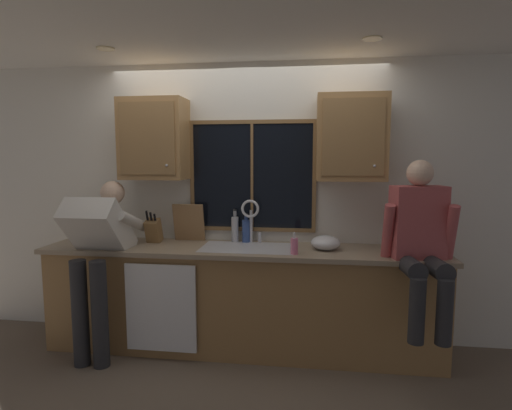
# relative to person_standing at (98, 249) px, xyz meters

# --- Properties ---
(back_wall) EXTENTS (5.79, 0.12, 2.55)m
(back_wall) POSITION_rel_person_standing_xyz_m (1.16, 0.64, 0.34)
(back_wall) COLOR silver
(back_wall) RESTS_ON floor
(ceiling_downlight_left) EXTENTS (0.14, 0.14, 0.01)m
(ceiling_downlight_left) POSITION_rel_person_standing_xyz_m (0.15, -0.02, 1.61)
(ceiling_downlight_left) COLOR #FFEAB2
(ceiling_downlight_right) EXTENTS (0.14, 0.14, 0.01)m
(ceiling_downlight_right) POSITION_rel_person_standing_xyz_m (2.18, -0.02, 1.61)
(ceiling_downlight_right) COLOR #FFEAB2
(window_glass) EXTENTS (1.10, 0.02, 0.95)m
(window_glass) POSITION_rel_person_standing_xyz_m (1.22, 0.57, 0.59)
(window_glass) COLOR black
(window_frame_top) EXTENTS (1.17, 0.02, 0.04)m
(window_frame_top) POSITION_rel_person_standing_xyz_m (1.22, 0.56, 1.08)
(window_frame_top) COLOR brown
(window_frame_bottom) EXTENTS (1.17, 0.02, 0.04)m
(window_frame_bottom) POSITION_rel_person_standing_xyz_m (1.22, 0.56, 0.10)
(window_frame_bottom) COLOR brown
(window_frame_left) EXTENTS (0.03, 0.02, 0.95)m
(window_frame_left) POSITION_rel_person_standing_xyz_m (0.65, 0.56, 0.59)
(window_frame_left) COLOR brown
(window_frame_right) EXTENTS (0.03, 0.02, 0.95)m
(window_frame_right) POSITION_rel_person_standing_xyz_m (1.79, 0.56, 0.59)
(window_frame_right) COLOR brown
(window_mullion_center) EXTENTS (0.02, 0.02, 0.95)m
(window_mullion_center) POSITION_rel_person_standing_xyz_m (1.22, 0.56, 0.59)
(window_mullion_center) COLOR brown
(lower_cabinet_run) EXTENTS (3.39, 0.58, 0.88)m
(lower_cabinet_run) POSITION_rel_person_standing_xyz_m (1.16, 0.29, -0.50)
(lower_cabinet_run) COLOR olive
(lower_cabinet_run) RESTS_ON floor
(countertop) EXTENTS (3.45, 0.62, 0.04)m
(countertop) POSITION_rel_person_standing_xyz_m (1.16, 0.27, -0.04)
(countertop) COLOR gray
(countertop) RESTS_ON lower_cabinet_run
(dishwasher_front) EXTENTS (0.60, 0.02, 0.74)m
(dishwasher_front) POSITION_rel_person_standing_xyz_m (0.54, -0.03, -0.48)
(dishwasher_front) COLOR white
(upper_cabinet_left) EXTENTS (0.58, 0.36, 0.72)m
(upper_cabinet_left) POSITION_rel_person_standing_xyz_m (0.35, 0.41, 0.92)
(upper_cabinet_left) COLOR #A87A47
(upper_cabinet_right) EXTENTS (0.58, 0.36, 0.72)m
(upper_cabinet_right) POSITION_rel_person_standing_xyz_m (2.09, 0.41, 0.92)
(upper_cabinet_right) COLOR #A87A47
(sink) EXTENTS (0.80, 0.46, 0.21)m
(sink) POSITION_rel_person_standing_xyz_m (1.22, 0.28, -0.11)
(sink) COLOR #B7B7BC
(sink) RESTS_ON lower_cabinet_run
(faucet) EXTENTS (0.18, 0.09, 0.40)m
(faucet) POSITION_rel_person_standing_xyz_m (1.23, 0.46, 0.24)
(faucet) COLOR silver
(faucet) RESTS_ON countertop
(person_standing) EXTENTS (0.53, 0.72, 1.49)m
(person_standing) POSITION_rel_person_standing_xyz_m (0.00, 0.00, 0.00)
(person_standing) COLOR #262628
(person_standing) RESTS_ON floor
(person_sitting_on_counter) EXTENTS (0.54, 0.63, 1.26)m
(person_sitting_on_counter) POSITION_rel_person_standing_xyz_m (2.58, 0.01, 0.17)
(person_sitting_on_counter) COLOR #262628
(person_sitting_on_counter) RESTS_ON countertop
(knife_block) EXTENTS (0.12, 0.18, 0.32)m
(knife_block) POSITION_rel_person_standing_xyz_m (0.33, 0.38, 0.09)
(knife_block) COLOR olive
(knife_block) RESTS_ON countertop
(cutting_board) EXTENTS (0.29, 0.09, 0.35)m
(cutting_board) POSITION_rel_person_standing_xyz_m (0.63, 0.49, 0.16)
(cutting_board) COLOR #997047
(cutting_board) RESTS_ON countertop
(mixing_bowl) EXTENTS (0.25, 0.25, 0.12)m
(mixing_bowl) POSITION_rel_person_standing_xyz_m (1.89, 0.30, 0.04)
(mixing_bowl) COLOR silver
(mixing_bowl) RESTS_ON countertop
(soap_dispenser) EXTENTS (0.06, 0.07, 0.18)m
(soap_dispenser) POSITION_rel_person_standing_xyz_m (1.63, 0.09, 0.05)
(soap_dispenser) COLOR pink
(soap_dispenser) RESTS_ON countertop
(bottle_green_glass) EXTENTS (0.08, 0.08, 0.27)m
(bottle_green_glass) POSITION_rel_person_standing_xyz_m (1.18, 0.51, 0.10)
(bottle_green_glass) COLOR #334C8C
(bottle_green_glass) RESTS_ON countertop
(bottle_tall_clear) EXTENTS (0.07, 0.07, 0.30)m
(bottle_tall_clear) POSITION_rel_person_standing_xyz_m (1.07, 0.50, 0.11)
(bottle_tall_clear) COLOR #B7B7BC
(bottle_tall_clear) RESTS_ON countertop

